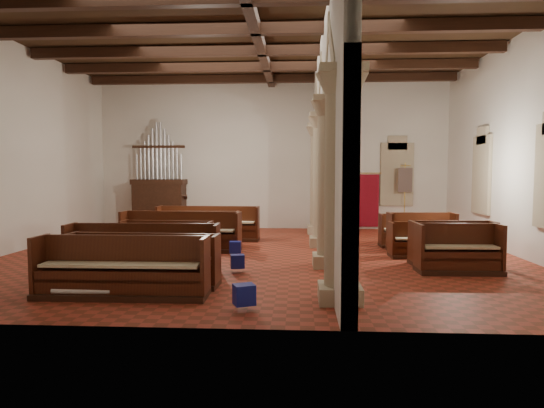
{
  "coord_description": "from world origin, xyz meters",
  "views": [
    {
      "loc": [
        1.05,
        -12.44,
        2.28
      ],
      "look_at": [
        0.32,
        0.5,
        1.38
      ],
      "focal_mm": 30.0,
      "sensor_mm": 36.0,
      "label": 1
    }
  ],
  "objects": [
    {
      "name": "wall_back",
      "position": [
        0.0,
        6.0,
        3.0
      ],
      "size": [
        14.0,
        0.02,
        6.0
      ],
      "primitive_type": "cube",
      "color": "white",
      "rests_on": "floor"
    },
    {
      "name": "aisle_pew_4",
      "position": [
        4.59,
        1.57,
        0.34
      ],
      "size": [
        2.03,
        0.71,
        1.0
      ],
      "rotation": [
        0.0,
        0.0,
        0.02
      ],
      "color": "#361C11",
      "rests_on": "floor"
    },
    {
      "name": "nave_pew_3",
      "position": [
        -2.35,
        -1.64,
        0.32
      ],
      "size": [
        2.77,
        0.66,
        0.97
      ],
      "rotation": [
        0.0,
        0.0,
        0.0
      ],
      "color": "#361C11",
      "rests_on": "floor"
    },
    {
      "name": "hymnal_box_b",
      "position": [
        -0.32,
        -2.25,
        0.25
      ],
      "size": [
        0.35,
        0.31,
        0.31
      ],
      "primitive_type": "cube",
      "rotation": [
        0.0,
        0.0,
        0.22
      ],
      "color": "navy",
      "rests_on": "floor"
    },
    {
      "name": "aisle_pew_2",
      "position": [
        4.46,
        -0.13,
        0.32
      ],
      "size": [
        1.89,
        0.72,
        0.95
      ],
      "rotation": [
        0.0,
        0.0,
        0.05
      ],
      "color": "#361C11",
      "rests_on": "floor"
    },
    {
      "name": "nave_pew_0",
      "position": [
        -2.16,
        -4.41,
        0.37
      ],
      "size": [
        3.17,
        0.77,
        1.12
      ],
      "rotation": [
        0.0,
        0.0,
        0.01
      ],
      "color": "#361C11",
      "rests_on": "floor"
    },
    {
      "name": "arcade",
      "position": [
        1.8,
        0.0,
        3.56
      ],
      "size": [
        0.9,
        11.9,
        6.0
      ],
      "color": "tan",
      "rests_on": "floor"
    },
    {
      "name": "tube_heater_a",
      "position": [
        -2.81,
        -4.65,
        0.16
      ],
      "size": [
        1.07,
        0.13,
        0.11
      ],
      "primitive_type": "cylinder",
      "rotation": [
        0.0,
        1.57,
        0.02
      ],
      "color": "silver",
      "rests_on": "floor"
    },
    {
      "name": "aisle_pew_3",
      "position": [
        4.6,
        0.7,
        0.38
      ],
      "size": [
        1.92,
        0.86,
        1.12
      ],
      "rotation": [
        0.0,
        0.0,
        0.06
      ],
      "color": "#361C11",
      "rests_on": "floor"
    },
    {
      "name": "nave_pew_2",
      "position": [
        -2.41,
        -2.55,
        0.37
      ],
      "size": [
        3.41,
        0.85,
        1.13
      ],
      "rotation": [
        0.0,
        0.0,
        0.03
      ],
      "color": "#361C11",
      "rests_on": "floor"
    },
    {
      "name": "nave_pew_6",
      "position": [
        -2.27,
        1.29,
        0.36
      ],
      "size": [
        3.04,
        0.82,
        1.08
      ],
      "rotation": [
        0.0,
        0.0,
        0.03
      ],
      "color": "#361C11",
      "rests_on": "floor"
    },
    {
      "name": "hymnal_box_a",
      "position": [
        0.17,
        -5.11,
        0.27
      ],
      "size": [
        0.42,
        0.38,
        0.34
      ],
      "primitive_type": "cube",
      "rotation": [
        0.0,
        0.0,
        0.41
      ],
      "color": "navy",
      "rests_on": "floor"
    },
    {
      "name": "hymnal_box_c",
      "position": [
        -0.64,
        -0.3,
        0.25
      ],
      "size": [
        0.33,
        0.27,
        0.31
      ],
      "primitive_type": "cube",
      "rotation": [
        0.0,
        0.0,
        0.08
      ],
      "color": "#163497",
      "rests_on": "floor"
    },
    {
      "name": "floor",
      "position": [
        0.0,
        0.0,
        0.0
      ],
      "size": [
        14.0,
        14.0,
        0.0
      ],
      "primitive_type": "plane",
      "color": "maroon",
      "rests_on": "ground"
    },
    {
      "name": "tube_heater_b",
      "position": [
        -2.92,
        -3.44,
        0.16
      ],
      "size": [
        1.01,
        0.19,
        0.1
      ],
      "primitive_type": "cylinder",
      "rotation": [
        0.0,
        1.57,
        -0.09
      ],
      "color": "white",
      "rests_on": "floor"
    },
    {
      "name": "aisle_pew_1",
      "position": [
        4.85,
        -1.17,
        0.37
      ],
      "size": [
        2.06,
        0.85,
        1.09
      ],
      "rotation": [
        0.0,
        0.0,
        0.06
      ],
      "color": "#361C11",
      "rests_on": "floor"
    },
    {
      "name": "window_back",
      "position": [
        5.0,
        5.98,
        2.2
      ],
      "size": [
        1.0,
        0.03,
        2.2
      ],
      "primitive_type": "cube",
      "color": "#306D53",
      "rests_on": "wall_back"
    },
    {
      "name": "dossal_curtain",
      "position": [
        3.5,
        5.92,
        1.17
      ],
      "size": [
        1.8,
        0.07,
        2.17
      ],
      "color": "maroon",
      "rests_on": "floor"
    },
    {
      "name": "nave_pew_7",
      "position": [
        -1.95,
        2.57,
        0.38
      ],
      "size": [
        3.43,
        0.81,
        1.14
      ],
      "rotation": [
        0.0,
        0.0,
        -0.01
      ],
      "color": "#361C11",
      "rests_on": "floor"
    },
    {
      "name": "wall_front",
      "position": [
        0.0,
        -6.0,
        3.0
      ],
      "size": [
        14.0,
        0.02,
        6.0
      ],
      "primitive_type": "cube",
      "color": "white",
      "rests_on": "floor"
    },
    {
      "name": "pipe_organ",
      "position": [
        -4.5,
        5.5,
        1.37
      ],
      "size": [
        2.1,
        0.85,
        4.4
      ],
      "color": "#361C11",
      "rests_on": "floor"
    },
    {
      "name": "nave_pew_1",
      "position": [
        -2.07,
        -3.56,
        0.34
      ],
      "size": [
        3.11,
        0.81,
        1.05
      ],
      "rotation": [
        0.0,
        0.0,
        -0.04
      ],
      "color": "#361C11",
      "rests_on": "floor"
    },
    {
      "name": "wall_right",
      "position": [
        7.0,
        0.0,
        3.0
      ],
      "size": [
        0.02,
        12.0,
        6.0
      ],
      "primitive_type": "cube",
      "color": "white",
      "rests_on": "floor"
    },
    {
      "name": "ceiling_beams",
      "position": [
        0.0,
        0.0,
        5.82
      ],
      "size": [
        13.8,
        11.8,
        0.3
      ],
      "primitive_type": null,
      "color": "#361C11",
      "rests_on": "wall_back"
    },
    {
      "name": "ceiling",
      "position": [
        0.0,
        0.0,
        6.0
      ],
      "size": [
        14.0,
        14.0,
        0.0
      ],
      "primitive_type": "plane",
      "rotation": [
        3.14,
        0.0,
        0.0
      ],
      "color": "#342311",
      "rests_on": "wall_back"
    },
    {
      "name": "window_right_b",
      "position": [
        6.98,
        2.5,
        2.2
      ],
      "size": [
        0.03,
        1.0,
        2.2
      ],
      "primitive_type": "cube",
      "color": "#306D53",
      "rests_on": "wall_right"
    },
    {
      "name": "nave_pew_5",
      "position": [
        -2.35,
        0.52,
        0.37
      ],
      "size": [
        3.55,
        0.98,
        1.14
      ],
      "rotation": [
        0.0,
        0.0,
        -0.06
      ],
      "color": "#361C11",
      "rests_on": "floor"
    },
    {
      "name": "aisle_pew_0",
      "position": [
        4.71,
        -2.02,
        0.38
      ],
      "size": [
        1.87,
        0.78,
        1.12
      ],
      "rotation": [
        0.0,
        0.0,
        0.02
      ],
      "color": "#361C11",
      "rests_on": "floor"
    },
    {
      "name": "processional_banner",
      "position": [
        5.22,
        5.49,
        0.83
      ],
      "size": [
        0.59,
        0.75,
        2.65
      ],
      "rotation": [
        0.0,
        0.0,
        0.28
      ],
      "color": "#361C11",
      "rests_on": "floor"
    },
    {
      "name": "lectern",
      "position": [
        -3.66,
        5.49,
        0.58
      ],
      "size": [
        0.65,
        0.68,
        1.4
      ],
      "rotation": [
        0.0,
        0.0,
        0.24
      ],
      "color": "#321F0F",
      "rests_on": "floor"
    },
    {
      "name": "wall_left",
      "position": [
        -7.0,
        0.0,
        3.0
      ],
      "size": [
        0.02,
        12.0,
        6.0
      ],
      "primitive_type": "cube",
      "color": "white",
      "rests_on": "floor"
    },
    {
      "name": "nave_pew_4",
      "position": [
        -2.53,
        -0.3,
        0.31
      ],
      "size": [
        2.56,
        0.79,
        0.95
      ],
      "rotation": [
        0.0,
        0.0,
        -0.06
      ],
      "color": "#361C11",
      "rests_on": "floor"
    }
  ]
}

